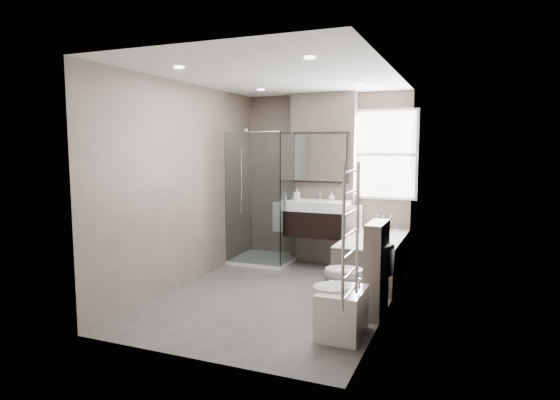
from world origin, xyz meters
The scene contains 15 objects.
room centered at (0.00, 0.00, 1.30)m, with size 2.70×3.90×2.70m.
vanity_pier centered at (0.00, 1.77, 1.30)m, with size 1.00×0.25×2.60m, color #61564D.
vanity centered at (0.00, 1.43, 0.74)m, with size 0.95×0.47×0.66m.
mirror_cabinet centered at (0.00, 1.61, 1.63)m, with size 0.86×0.08×0.76m.
towel_left centered at (-0.56, 1.40, 0.72)m, with size 0.24×0.06×0.44m, color silver.
towel_right centered at (0.56, 1.40, 0.72)m, with size 0.24×0.06×0.44m, color silver.
shower_enclosure centered at (-0.75, 1.35, 0.49)m, with size 0.90×0.90×2.00m.
bathtub centered at (0.92, 1.10, 0.32)m, with size 0.75×1.60×0.57m.
window centered at (0.90, 1.88, 1.68)m, with size 0.98×0.06×1.33m.
toilet centered at (0.97, -0.23, 0.38)m, with size 0.42×0.74×0.76m, color white.
cistern_box centered at (1.21, -0.25, 0.50)m, with size 0.19×0.55×1.00m.
bidet centered at (1.01, -0.94, 0.24)m, with size 0.48×0.56×0.57m.
towel_radiator centered at (1.25, -1.60, 1.12)m, with size 0.03×0.49×1.10m.
soap_bottle_a centered at (-0.31, 1.43, 1.08)m, with size 0.07×0.08×0.16m, color white.
soap_bottle_b centered at (0.20, 1.55, 1.06)m, with size 0.09×0.09×0.12m, color white.
Camera 1 is at (2.09, -5.13, 1.78)m, focal length 30.00 mm.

